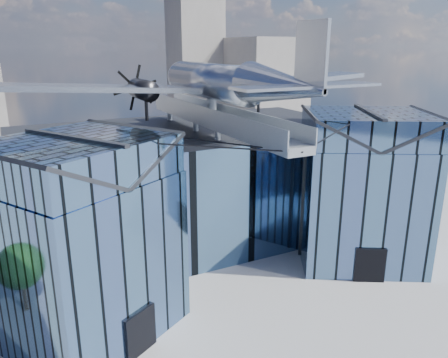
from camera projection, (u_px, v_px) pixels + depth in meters
name	position (u px, v px, depth m)	size (l,w,h in m)	color
ground_plane	(236.00, 280.00, 31.92)	(120.00, 120.00, 0.00)	gray
museum	(203.00, 186.00, 35.27)	(32.88, 24.50, 17.60)	#4A6B97
bg_towers	(100.00, 86.00, 72.70)	(77.00, 24.50, 26.00)	gray
tree_side_e	(408.00, 159.00, 53.71)	(3.62, 3.62, 4.52)	#382816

